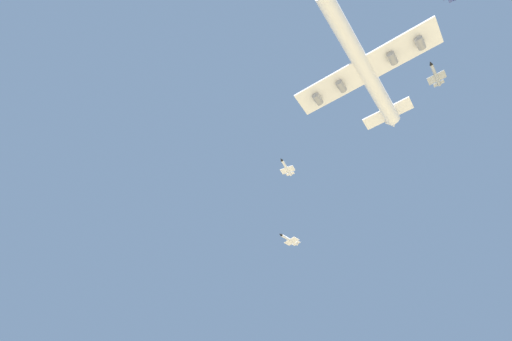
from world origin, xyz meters
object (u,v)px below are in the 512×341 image
(chase_jet_left_wing, at_px, (290,240))
(chase_jet_trailing, at_px, (435,75))
(carrier_jet, at_px, (364,68))
(chase_jet_right_wing, at_px, (287,168))

(chase_jet_left_wing, height_order, chase_jet_trailing, chase_jet_trailing)
(carrier_jet, height_order, chase_jet_right_wing, chase_jet_right_wing)
(chase_jet_right_wing, bearing_deg, carrier_jet, 46.87)
(chase_jet_left_wing, bearing_deg, chase_jet_trailing, 83.94)
(chase_jet_right_wing, distance_m, chase_jet_trailing, 88.45)
(carrier_jet, bearing_deg, chase_jet_right_wing, -125.74)
(chase_jet_trailing, bearing_deg, chase_jet_right_wing, -97.17)
(carrier_jet, xyz_separation_m, chase_jet_right_wing, (-60.14, -47.60, 14.60))
(chase_jet_trailing, bearing_deg, carrier_jet, -37.13)
(carrier_jet, height_order, chase_jet_left_wing, carrier_jet)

